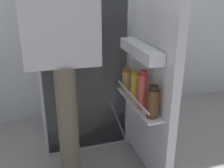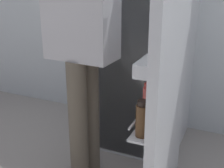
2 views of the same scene
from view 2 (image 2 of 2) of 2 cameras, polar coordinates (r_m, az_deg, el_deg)
name	(u,v)px [view 2 (image 2 of 2)]	position (r m, az deg, el deg)	size (l,w,h in m)	color
refrigerator	(146,33)	(2.28, 6.22, 9.24)	(0.71, 1.28, 1.78)	silver
person	(83,31)	(1.84, -5.36, 9.60)	(0.53, 0.74, 1.64)	#665B4C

